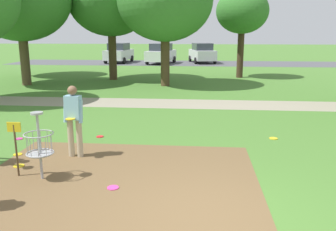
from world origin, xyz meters
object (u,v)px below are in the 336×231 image
(disc_golf_basket, at_px, (37,143))
(tree_mid_left, at_px, (242,12))
(frisbee_far_left, at_px, (113,188))
(parked_car_center_right, at_px, (202,53))
(tree_far_center, at_px, (21,6))
(frisbee_scattered_a, at_px, (19,166))
(parked_car_center_left, at_px, (161,54))
(frisbee_near_basket, at_px, (18,154))
(frisbee_far_right, at_px, (100,137))
(player_foreground_watching, at_px, (74,117))
(tree_far_left, at_px, (165,1))
(frisbee_by_tee, at_px, (19,139))
(frisbee_mid_grass, at_px, (273,138))
(parked_car_leftmost, at_px, (119,53))

(disc_golf_basket, bearing_deg, tree_mid_left, 71.22)
(frisbee_far_left, xyz_separation_m, parked_car_center_right, (1.76, 28.26, 0.91))
(parked_car_center_right, bearing_deg, tree_far_center, -135.60)
(frisbee_far_left, bearing_deg, frisbee_scattered_a, 158.51)
(tree_far_center, bearing_deg, parked_car_center_left, 52.21)
(frisbee_far_left, bearing_deg, frisbee_near_basket, 149.05)
(frisbee_far_right, relative_size, frisbee_scattered_a, 0.87)
(player_foreground_watching, height_order, tree_far_left, tree_far_left)
(player_foreground_watching, distance_m, parked_car_center_left, 25.34)
(disc_golf_basket, bearing_deg, tree_far_center, 116.97)
(tree_mid_left, relative_size, parked_car_center_left, 1.24)
(player_foreground_watching, distance_m, parked_car_center_right, 26.76)
(frisbee_far_left, relative_size, tree_far_left, 0.03)
(frisbee_scattered_a, bearing_deg, parked_car_center_right, 81.44)
(frisbee_by_tee, relative_size, parked_car_center_right, 0.05)
(frisbee_far_left, bearing_deg, parked_car_center_right, 86.44)
(player_foreground_watching, relative_size, frisbee_scattered_a, 7.34)
(player_foreground_watching, bearing_deg, frisbee_scattered_a, -144.40)
(tree_far_center, bearing_deg, frisbee_near_basket, -64.50)
(frisbee_near_basket, distance_m, parked_car_center_left, 25.38)
(disc_golf_basket, relative_size, frisbee_scattered_a, 5.96)
(disc_golf_basket, distance_m, tree_mid_left, 18.19)
(frisbee_mid_grass, xyz_separation_m, parked_car_center_left, (-5.73, 23.43, 0.91))
(frisbee_far_left, relative_size, tree_mid_left, 0.04)
(frisbee_mid_grass, relative_size, tree_mid_left, 0.04)
(frisbee_mid_grass, height_order, parked_car_center_right, parked_car_center_right)
(disc_golf_basket, bearing_deg, frisbee_by_tee, 124.52)
(tree_far_center, height_order, parked_car_center_left, tree_far_center)
(parked_car_center_left, relative_size, parked_car_center_right, 0.99)
(disc_golf_basket, bearing_deg, frisbee_far_right, 82.07)
(frisbee_mid_grass, height_order, tree_mid_left, tree_mid_left)
(parked_car_center_left, bearing_deg, frisbee_far_right, -87.95)
(frisbee_near_basket, distance_m, tree_far_left, 12.70)
(frisbee_scattered_a, distance_m, parked_car_center_left, 26.10)
(disc_golf_basket, relative_size, tree_mid_left, 0.25)
(disc_golf_basket, relative_size, frisbee_near_basket, 6.67)
(frisbee_scattered_a, distance_m, parked_car_center_right, 27.65)
(tree_mid_left, xyz_separation_m, parked_car_leftmost, (-10.33, 10.56, -3.19))
(tree_mid_left, height_order, parked_car_center_right, tree_mid_left)
(frisbee_mid_grass, relative_size, parked_car_center_left, 0.05)
(frisbee_mid_grass, bearing_deg, frisbee_far_right, -176.88)
(frisbee_scattered_a, bearing_deg, tree_far_center, 115.67)
(player_foreground_watching, bearing_deg, tree_mid_left, 70.68)
(disc_golf_basket, relative_size, parked_car_leftmost, 0.32)
(tree_far_left, relative_size, parked_car_leftmost, 1.53)
(disc_golf_basket, distance_m, frisbee_by_tee, 3.21)
(parked_car_center_right, bearing_deg, frisbee_by_tee, -101.44)
(frisbee_by_tee, xyz_separation_m, tree_far_left, (3.07, 10.38, 4.49))
(tree_mid_left, distance_m, parked_car_center_left, 11.98)
(frisbee_mid_grass, distance_m, tree_far_center, 19.52)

